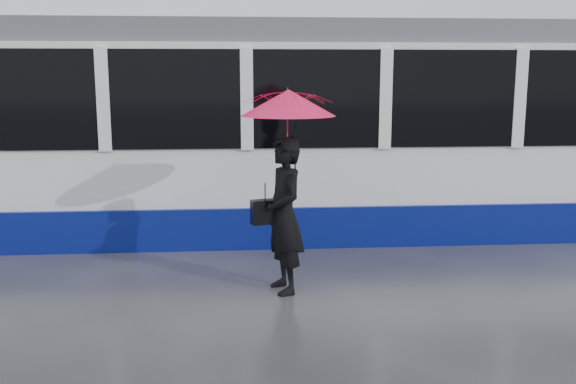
{
  "coord_description": "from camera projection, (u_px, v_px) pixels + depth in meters",
  "views": [
    {
      "loc": [
        -1.14,
        -7.92,
        2.55
      ],
      "look_at": [
        -0.51,
        -0.06,
        1.1
      ],
      "focal_mm": 40.0,
      "sensor_mm": 36.0,
      "label": 1
    }
  ],
  "objects": [
    {
      "name": "umbrella",
      "position": [
        288.0,
        121.0,
        7.31
      ],
      "size": [
        1.34,
        1.34,
        1.25
      ],
      "rotation": [
        0.0,
        0.0,
        0.27
      ],
      "color": "#E6138C",
      "rests_on": "ground"
    },
    {
      "name": "woman",
      "position": [
        284.0,
        215.0,
        7.5
      ],
      "size": [
        0.61,
        0.77,
        1.85
      ],
      "primitive_type": "imported",
      "rotation": [
        0.0,
        0.0,
        -1.3
      ],
      "color": "black",
      "rests_on": "ground"
    },
    {
      "name": "handbag",
      "position": [
        265.0,
        212.0,
        7.5
      ],
      "size": [
        0.36,
        0.23,
        0.47
      ],
      "rotation": [
        0.0,
        0.0,
        0.27
      ],
      "color": "black",
      "rests_on": "ground"
    },
    {
      "name": "tram",
      "position": [
        397.0,
        130.0,
        10.59
      ],
      "size": [
        26.0,
        2.56,
        3.35
      ],
      "color": "white",
      "rests_on": "ground"
    },
    {
      "name": "ground",
      "position": [
        327.0,
        274.0,
        8.32
      ],
      "size": [
        90.0,
        90.0,
        0.0
      ],
      "primitive_type": "plane",
      "color": "#27272C",
      "rests_on": "ground"
    },
    {
      "name": "rails",
      "position": [
        306.0,
        228.0,
        10.77
      ],
      "size": [
        34.0,
        1.51,
        0.02
      ],
      "color": "#3F3D38",
      "rests_on": "ground"
    }
  ]
}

